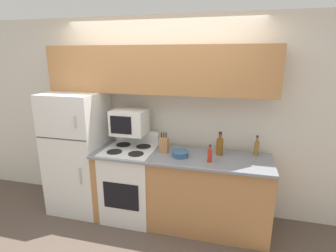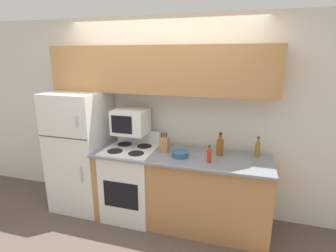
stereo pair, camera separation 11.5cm
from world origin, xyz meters
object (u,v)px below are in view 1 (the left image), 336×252
Objects in this scene: knife_block at (164,144)px; bowl at (180,154)px; refrigerator at (79,152)px; microwave at (130,122)px; bottle_vinegar at (256,147)px; bottle_hot_sauce at (210,155)px; bottle_whiskey at (220,146)px; stove at (131,182)px.

knife_block reaches higher than bowl.
refrigerator reaches higher than knife_block.
microwave is 1.58m from bottle_vinegar.
microwave reaches higher than bottle_vinegar.
bowl is 0.36m from bottle_hot_sauce.
bowl is (0.70, -0.18, -0.30)m from microwave.
refrigerator is 2.30m from bottle_vinegar.
bottle_whiskey is at bearing 6.28° from knife_block.
bottle_hot_sauce reaches higher than stove.
knife_block is at bearing 0.06° from refrigerator.
stove is at bearing 172.50° from bottle_hot_sauce.
bottle_whiskey is (1.10, 0.12, 0.55)m from stove.
refrigerator is 1.21m from knife_block.
stove is 0.78m from microwave.
bottle_hot_sauce reaches higher than bowl.
knife_block is at bearing 6.25° from stove.
microwave reaches higher than bottle_whiskey.
bottle_hot_sauce is at bearing -13.73° from microwave.
bottle_hot_sauce is (1.01, -0.13, 0.52)m from stove.
bowl is at bearing -25.60° from knife_block.
bowl is 0.84× the size of bottle_vinegar.
refrigerator is at bearing 175.73° from bowl.
knife_block reaches higher than stove.
refrigerator reaches higher than stove.
bottle_vinegar is (1.09, 0.17, -0.00)m from knife_block.
stove is 3.89× the size of bottle_whiskey.
bottle_whiskey is (0.44, 0.18, 0.07)m from bowl.
bottle_whiskey is at bearing 2.29° from refrigerator.
bottle_vinegar is at bearing 3.35° from microwave.
refrigerator reaches higher than bottle_vinegar.
stove is 1.14m from bottle_hot_sauce.
bottle_hot_sauce is at bearing -5.81° from refrigerator.
microwave reaches higher than knife_block.
refrigerator is 8.03× the size of bowl.
refrigerator is at bearing -179.94° from knife_block.
bottle_whiskey is 0.27m from bottle_hot_sauce.
bottle_whiskey is at bearing -167.60° from bottle_vinegar.
knife_block is at bearing 154.40° from bowl.
refrigerator is 1.87m from bottle_whiskey.
knife_block is 0.67m from bottle_whiskey.
stove is at bearing 174.88° from bowl.
refrigerator reaches higher than bottle_whiskey.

